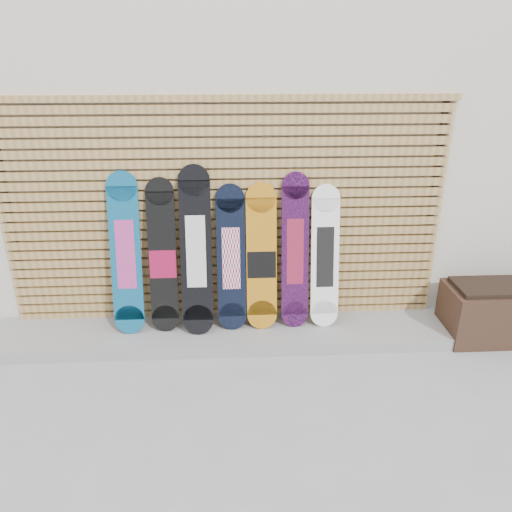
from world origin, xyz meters
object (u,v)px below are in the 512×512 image
object	(u,v)px
snowboard_3	(231,258)
snowboard_6	(325,257)
snowboard_0	(126,254)
snowboard_1	(163,257)
snowboard_4	(262,258)
snowboard_5	(295,252)
snowboard_2	(196,252)
planter_box	(511,311)

from	to	relation	value
snowboard_3	snowboard_6	distance (m)	0.90
snowboard_0	snowboard_1	size ratio (longest dim) A/B	1.04
snowboard_1	snowboard_4	distance (m)	0.94
snowboard_0	snowboard_5	world-z (taller)	snowboard_0
snowboard_1	snowboard_2	bearing A→B (deg)	-6.53
snowboard_0	snowboard_2	xyz separation A→B (m)	(0.66, -0.03, 0.03)
snowboard_3	snowboard_5	xyz separation A→B (m)	(0.61, 0.01, 0.05)
snowboard_2	snowboard_4	bearing A→B (deg)	3.29
planter_box	snowboard_2	bearing A→B (deg)	176.72
snowboard_2	planter_box	bearing A→B (deg)	-3.28
planter_box	snowboard_1	size ratio (longest dim) A/B	0.88
snowboard_2	snowboard_3	bearing A→B (deg)	6.62
snowboard_1	snowboard_5	size ratio (longest dim) A/B	0.98
snowboard_6	snowboard_1	bearing A→B (deg)	-179.76
planter_box	snowboard_4	xyz separation A→B (m)	(-2.44, 0.21, 0.53)
snowboard_4	snowboard_5	bearing A→B (deg)	2.30
snowboard_3	planter_box	bearing A→B (deg)	-4.46
snowboard_3	snowboard_0	bearing A→B (deg)	-179.26
snowboard_0	snowboard_3	size ratio (longest dim) A/B	1.10
snowboard_0	snowboard_3	world-z (taller)	snowboard_0
snowboard_1	snowboard_0	bearing A→B (deg)	-178.08
planter_box	snowboard_3	xyz separation A→B (m)	(-2.73, 0.21, 0.53)
snowboard_0	snowboard_6	bearing A→B (deg)	0.54
snowboard_0	snowboard_3	bearing A→B (deg)	0.74
snowboard_2	snowboard_0	bearing A→B (deg)	177.80
snowboard_5	snowboard_2	bearing A→B (deg)	-177.05
snowboard_1	snowboard_6	world-z (taller)	snowboard_1
snowboard_5	snowboard_1	bearing A→B (deg)	-179.46
planter_box	snowboard_1	bearing A→B (deg)	176.41
planter_box	snowboard_1	world-z (taller)	snowboard_1
planter_box	snowboard_5	world-z (taller)	snowboard_5
snowboard_0	snowboard_1	distance (m)	0.34
snowboard_3	snowboard_4	bearing A→B (deg)	-0.48
planter_box	snowboard_2	distance (m)	3.13
snowboard_3	snowboard_5	world-z (taller)	snowboard_5
snowboard_5	snowboard_3	bearing A→B (deg)	-179.01
snowboard_6	snowboard_2	bearing A→B (deg)	-177.99
snowboard_4	snowboard_6	world-z (taller)	snowboard_4
snowboard_5	snowboard_6	distance (m)	0.30
snowboard_1	snowboard_5	bearing A→B (deg)	0.54
planter_box	snowboard_2	size ratio (longest dim) A/B	0.81
planter_box	snowboard_2	xyz separation A→B (m)	(-3.06, 0.18, 0.62)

